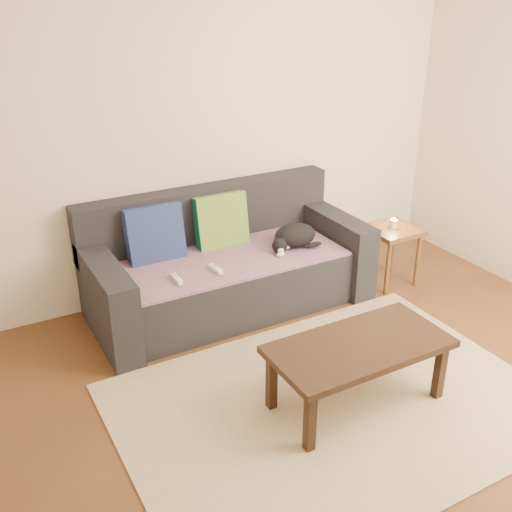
{
  "coord_description": "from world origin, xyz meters",
  "views": [
    {
      "loc": [
        -1.8,
        -2.14,
        2.32
      ],
      "look_at": [
        0.05,
        1.2,
        0.55
      ],
      "focal_mm": 42.0,
      "sensor_mm": 36.0,
      "label": 1
    }
  ],
  "objects_px": {
    "wii_remote_b": "(216,269)",
    "coffee_table": "(359,351)",
    "sofa": "(227,268)",
    "cat": "(294,236)",
    "wii_remote_a": "(177,279)",
    "side_table": "(392,238)"
  },
  "relations": [
    {
      "from": "sofa",
      "to": "side_table",
      "type": "xyz_separation_m",
      "value": [
        1.34,
        -0.33,
        0.1
      ]
    },
    {
      "from": "wii_remote_b",
      "to": "coffee_table",
      "type": "bearing_deg",
      "value": -170.16
    },
    {
      "from": "cat",
      "to": "wii_remote_b",
      "type": "distance_m",
      "value": 0.72
    },
    {
      "from": "sofa",
      "to": "side_table",
      "type": "height_order",
      "value": "sofa"
    },
    {
      "from": "coffee_table",
      "to": "sofa",
      "type": "bearing_deg",
      "value": 94.9
    },
    {
      "from": "side_table",
      "to": "coffee_table",
      "type": "height_order",
      "value": "side_table"
    },
    {
      "from": "cat",
      "to": "side_table",
      "type": "bearing_deg",
      "value": 4.09
    },
    {
      "from": "wii_remote_b",
      "to": "side_table",
      "type": "distance_m",
      "value": 1.55
    },
    {
      "from": "wii_remote_b",
      "to": "coffee_table",
      "type": "xyz_separation_m",
      "value": [
        0.33,
        -1.21,
        -0.09
      ]
    },
    {
      "from": "cat",
      "to": "wii_remote_a",
      "type": "distance_m",
      "value": 1.02
    },
    {
      "from": "wii_remote_a",
      "to": "wii_remote_b",
      "type": "relative_size",
      "value": 1.0
    },
    {
      "from": "cat",
      "to": "wii_remote_b",
      "type": "bearing_deg",
      "value": -156.39
    },
    {
      "from": "wii_remote_a",
      "to": "wii_remote_b",
      "type": "bearing_deg",
      "value": -87.78
    },
    {
      "from": "sofa",
      "to": "coffee_table",
      "type": "relative_size",
      "value": 1.99
    },
    {
      "from": "sofa",
      "to": "wii_remote_a",
      "type": "relative_size",
      "value": 14.0
    },
    {
      "from": "cat",
      "to": "coffee_table",
      "type": "height_order",
      "value": "cat"
    },
    {
      "from": "sofa",
      "to": "wii_remote_b",
      "type": "height_order",
      "value": "sofa"
    },
    {
      "from": "cat",
      "to": "coffee_table",
      "type": "bearing_deg",
      "value": -90.27
    },
    {
      "from": "side_table",
      "to": "coffee_table",
      "type": "relative_size",
      "value": 0.47
    },
    {
      "from": "wii_remote_a",
      "to": "side_table",
      "type": "height_order",
      "value": "side_table"
    },
    {
      "from": "cat",
      "to": "wii_remote_a",
      "type": "relative_size",
      "value": 2.93
    },
    {
      "from": "wii_remote_b",
      "to": "side_table",
      "type": "xyz_separation_m",
      "value": [
        1.55,
        -0.08,
        -0.05
      ]
    }
  ]
}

